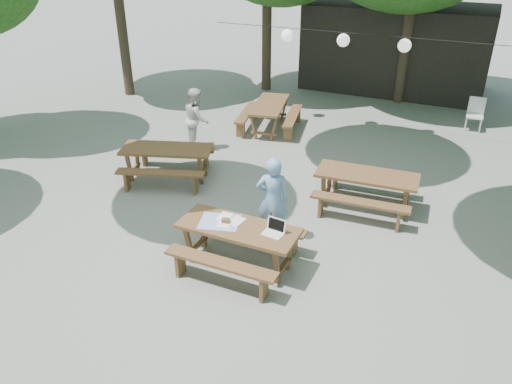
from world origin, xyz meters
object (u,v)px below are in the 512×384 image
Objects in this scene: main_picnic_table at (239,245)px; picnic_table_nw at (168,163)px; second_person at (197,119)px; woman at (273,199)px; plastic_chair at (474,121)px.

picnic_table_nw is (-2.90, 2.27, 0.00)m from main_picnic_table.
woman is at bearing -163.30° from second_person.
picnic_table_nw is at bearing -136.83° from plastic_chair.
picnic_table_nw is 2.57× the size of plastic_chair.
main_picnic_table is 1.24× the size of woman.
plastic_chair reaches higher than picnic_table_nw.
picnic_table_nw is 1.88m from second_person.
second_person is at bearing 128.01° from main_picnic_table.
plastic_chair is (6.39, 4.33, -0.53)m from second_person.
main_picnic_table is at bearing 58.26° from woman.
picnic_table_nw is at bearing 141.94° from main_picnic_table.
woman is (0.19, 0.98, 0.42)m from main_picnic_table.
second_person is at bearing -63.11° from woman.
main_picnic_table is 1.27× the size of second_person.
main_picnic_table is at bearing -56.96° from picnic_table_nw.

